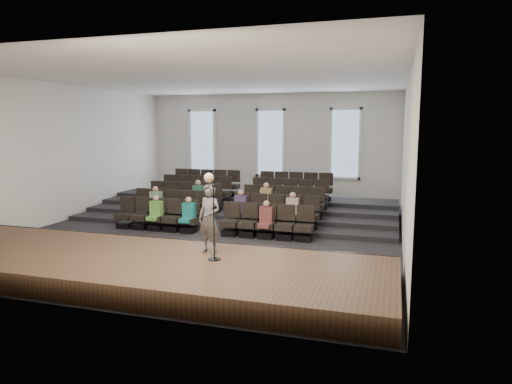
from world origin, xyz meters
TOP-DOWN VIEW (x-y plane):
  - ground at (0.00, 0.00)m, footprint 14.00×14.00m
  - ceiling at (0.00, 0.00)m, footprint 12.00×14.00m
  - wall_back at (0.00, 7.02)m, footprint 12.00×0.04m
  - wall_front at (0.00, -7.02)m, footprint 12.00×0.04m
  - wall_left at (-6.02, 0.00)m, footprint 0.04×14.00m
  - wall_right at (6.02, 0.00)m, footprint 0.04×14.00m
  - stage at (0.00, -5.10)m, footprint 11.80×3.60m
  - stage_lip at (0.00, -3.33)m, footprint 11.80×0.06m
  - risers at (0.00, 3.17)m, footprint 11.80×4.80m
  - seating_rows at (-0.00, 1.54)m, footprint 6.80×4.70m
  - windows at (0.00, 6.95)m, footprint 8.44×0.10m
  - audience at (0.00, 0.32)m, footprint 5.45×2.64m
  - speaker at (1.57, -4.27)m, footprint 0.69×0.55m
  - mic_stand at (1.90, -4.78)m, footprint 0.29×0.29m

SIDE VIEW (x-z plane):
  - ground at x=0.00m, z-range 0.00..0.00m
  - risers at x=0.00m, z-range -0.10..0.50m
  - stage at x=0.00m, z-range 0.00..0.50m
  - stage_lip at x=0.00m, z-range -0.01..0.51m
  - seating_rows at x=0.00m, z-range -0.15..1.52m
  - audience at x=0.00m, z-range 0.26..1.36m
  - mic_stand at x=1.90m, z-range 0.15..1.87m
  - speaker at x=1.57m, z-range 0.50..2.14m
  - wall_back at x=0.00m, z-range 0.00..5.00m
  - wall_front at x=0.00m, z-range 0.00..5.00m
  - wall_left at x=-6.02m, z-range 0.00..5.00m
  - wall_right at x=6.02m, z-range 0.00..5.00m
  - windows at x=0.00m, z-range 1.08..4.32m
  - ceiling at x=0.00m, z-range 5.00..5.02m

